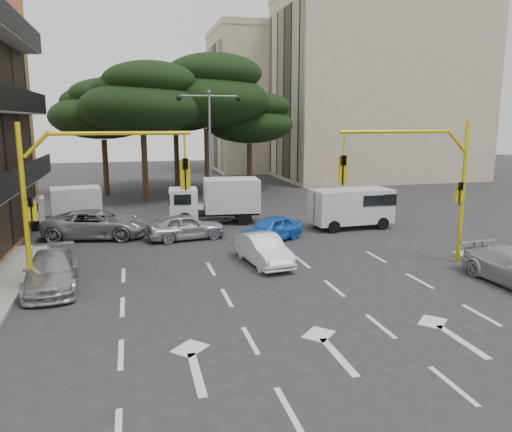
{
  "coord_description": "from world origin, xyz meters",
  "views": [
    {
      "loc": [
        -5.02,
        -16.17,
        6.06
      ],
      "look_at": [
        0.61,
        6.22,
        1.6
      ],
      "focal_mm": 35.0,
      "sensor_mm": 36.0,
      "label": 1
    }
  ],
  "objects": [
    {
      "name": "ground",
      "position": [
        0.0,
        0.0,
        0.0
      ],
      "size": [
        120.0,
        120.0,
        0.0
      ],
      "primitive_type": "plane",
      "color": "#28282B",
      "rests_on": "ground"
    },
    {
      "name": "median_strip",
      "position": [
        0.0,
        16.0,
        0.07
      ],
      "size": [
        1.4,
        6.0,
        0.15
      ],
      "primitive_type": "cube",
      "color": "gray",
      "rests_on": "ground"
    },
    {
      "name": "apartment_beige_near",
      "position": [
        19.95,
        32.0,
        9.35
      ],
      "size": [
        20.2,
        12.15,
        18.7
      ],
      "color": "tan",
      "rests_on": "ground"
    },
    {
      "name": "apartment_beige_far",
      "position": [
        12.95,
        44.0,
        8.35
      ],
      "size": [
        16.2,
        12.15,
        16.7
      ],
      "color": "tan",
      "rests_on": "ground"
    },
    {
      "name": "pine_left_near",
      "position": [
        -3.94,
        21.96,
        7.6
      ],
      "size": [
        9.15,
        9.15,
        10.23
      ],
      "color": "#382616",
      "rests_on": "ground"
    },
    {
      "name": "pine_center",
      "position": [
        1.06,
        23.96,
        8.3
      ],
      "size": [
        9.98,
        9.98,
        11.16
      ],
      "color": "#382616",
      "rests_on": "ground"
    },
    {
      "name": "pine_left_far",
      "position": [
        -6.94,
        25.96,
        6.91
      ],
      "size": [
        8.32,
        8.32,
        9.3
      ],
      "color": "#382616",
      "rests_on": "ground"
    },
    {
      "name": "pine_right",
      "position": [
        5.06,
        25.96,
        6.22
      ],
      "size": [
        7.49,
        7.49,
        8.37
      ],
      "color": "#382616",
      "rests_on": "ground"
    },
    {
      "name": "pine_back",
      "position": [
        -0.94,
        28.96,
        7.6
      ],
      "size": [
        9.15,
        9.15,
        10.23
      ],
      "color": "#382616",
      "rests_on": "ground"
    },
    {
      "name": "signal_mast_right",
      "position": [
        6.8,
        1.99,
        3.88
      ],
      "size": [
        5.79,
        0.37,
        6.0
      ],
      "color": "yellow",
      "rests_on": "ground"
    },
    {
      "name": "signal_mast_left",
      "position": [
        -6.8,
        1.99,
        3.88
      ],
      "size": [
        5.79,
        0.37,
        6.0
      ],
      "color": "yellow",
      "rests_on": "ground"
    },
    {
      "name": "street_lamp_center",
      "position": [
        0.0,
        16.0,
        5.43
      ],
      "size": [
        4.16,
        0.36,
        7.77
      ],
      "color": "slate",
      "rests_on": "median_strip"
    },
    {
      "name": "car_white_hatch",
      "position": [
        0.3,
        3.69,
        0.63
      ],
      "size": [
        1.84,
        3.97,
        1.26
      ],
      "primitive_type": "imported",
      "rotation": [
        0.0,
        0.0,
        0.14
      ],
      "color": "silver",
      "rests_on": "ground"
    },
    {
      "name": "car_blue_compact",
      "position": [
        1.71,
        7.54,
        0.64
      ],
      "size": [
        3.96,
        3.24,
        1.27
      ],
      "primitive_type": "imported",
      "rotation": [
        0.0,
        0.0,
        -1.01
      ],
      "color": "blue",
      "rests_on": "ground"
    },
    {
      "name": "car_silver_wagon",
      "position": [
        -8.0,
        2.54,
        0.64
      ],
      "size": [
        2.11,
        4.53,
        1.28
      ],
      "primitive_type": "imported",
      "rotation": [
        0.0,
        0.0,
        0.07
      ],
      "color": "#95989D",
      "rests_on": "ground"
    },
    {
      "name": "car_silver_cross_a",
      "position": [
        -6.9,
        10.44,
        0.74
      ],
      "size": [
        5.66,
        3.4,
        1.47
      ],
      "primitive_type": "imported",
      "rotation": [
        0.0,
        0.0,
        1.38
      ],
      "color": "#919499",
      "rests_on": "ground"
    },
    {
      "name": "car_silver_cross_b",
      "position": [
        -2.42,
        9.0,
        0.68
      ],
      "size": [
        4.18,
        2.19,
        1.36
      ],
      "primitive_type": "imported",
      "rotation": [
        0.0,
        0.0,
        1.72
      ],
      "color": "#A8ABB1",
      "rests_on": "ground"
    },
    {
      "name": "van_white",
      "position": [
        6.99,
        9.52,
        1.13
      ],
      "size": [
        4.64,
        2.3,
        2.27
      ],
      "primitive_type": null,
      "rotation": [
        0.0,
        0.0,
        -1.52
      ],
      "color": "silver",
      "rests_on": "ground"
    },
    {
      "name": "box_truck_a",
      "position": [
        -9.0,
        14.0,
        1.11
      ],
      "size": [
        4.76,
        2.58,
        2.22
      ],
      "primitive_type": null,
      "rotation": [
        0.0,
        0.0,
        1.73
      ],
      "color": "silver",
      "rests_on": "ground"
    },
    {
      "name": "box_truck_b",
      "position": [
        -0.24,
        12.81,
        1.32
      ],
      "size": [
        5.53,
        2.7,
        2.64
      ],
      "primitive_type": null,
      "rotation": [
        0.0,
        0.0,
        1.49
      ],
      "color": "white",
      "rests_on": "ground"
    }
  ]
}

